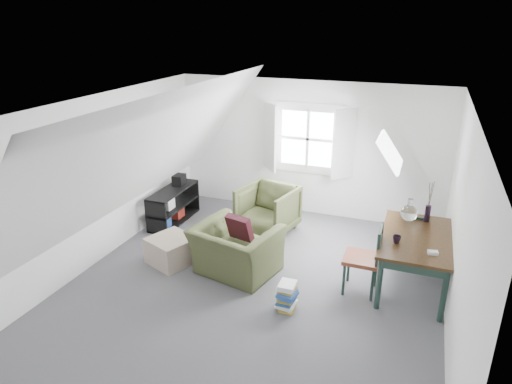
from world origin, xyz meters
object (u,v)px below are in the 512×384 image
at_px(ottoman, 172,250).
at_px(magazine_stack, 287,296).
at_px(armchair_near, 236,272).
at_px(dining_chair_far, 410,236).
at_px(dining_chair_near, 365,258).
at_px(armchair_far, 267,230).
at_px(media_shelf, 173,208).
at_px(dining_table, 416,243).

bearing_deg(ottoman, magazine_stack, -14.74).
bearing_deg(ottoman, armchair_near, 3.61).
height_order(dining_chair_far, magazine_stack, dining_chair_far).
bearing_deg(dining_chair_near, ottoman, -97.73).
xyz_separation_m(armchair_far, ottoman, (-1.01, -1.55, 0.20)).
bearing_deg(armchair_far, armchair_near, -75.86).
bearing_deg(media_shelf, armchair_near, -36.96).
distance_m(armchair_far, magazine_stack, 2.31).
height_order(ottoman, dining_chair_near, dining_chair_near).
relative_size(dining_table, dining_chair_far, 1.91).
bearing_deg(dining_chair_near, armchair_far, -137.98).
xyz_separation_m(dining_table, dining_chair_far, (-0.09, 0.72, -0.25)).
relative_size(dining_chair_far, dining_chair_near, 0.83).
relative_size(armchair_near, magazine_stack, 3.11).
distance_m(dining_chair_far, magazine_stack, 2.31).
distance_m(armchair_near, ottoman, 1.06).
distance_m(ottoman, dining_chair_far, 3.64).
bearing_deg(magazine_stack, armchair_far, 115.61).
bearing_deg(media_shelf, armchair_far, 6.14).
height_order(dining_table, magazine_stack, dining_table).
height_order(armchair_far, dining_chair_near, dining_chair_near).
distance_m(armchair_near, dining_chair_far, 2.69).
xyz_separation_m(dining_chair_far, dining_chair_near, (-0.53, -1.08, 0.09)).
height_order(dining_table, media_shelf, dining_table).
height_order(ottoman, media_shelf, media_shelf).
bearing_deg(armchair_near, magazine_stack, 161.07).
bearing_deg(media_shelf, dining_chair_near, -18.89).
height_order(armchair_far, media_shelf, media_shelf).
distance_m(armchair_near, armchair_far, 1.49).
xyz_separation_m(armchair_near, magazine_stack, (0.96, -0.59, 0.18)).
bearing_deg(dining_chair_far, armchair_far, -14.39).
distance_m(dining_chair_far, dining_chair_near, 1.21).
height_order(dining_chair_near, magazine_stack, dining_chair_near).
bearing_deg(armchair_far, dining_chair_near, -22.82).
xyz_separation_m(armchair_far, dining_chair_near, (1.84, -1.33, 0.52)).
bearing_deg(dining_chair_near, dining_chair_far, 141.49).
distance_m(media_shelf, magazine_stack, 3.29).
bearing_deg(media_shelf, dining_table, -11.81).
relative_size(armchair_far, magazine_stack, 2.48).
bearing_deg(armchair_far, media_shelf, -158.62).
height_order(armchair_near, ottoman, ottoman).
relative_size(armchair_far, ottoman, 1.48).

